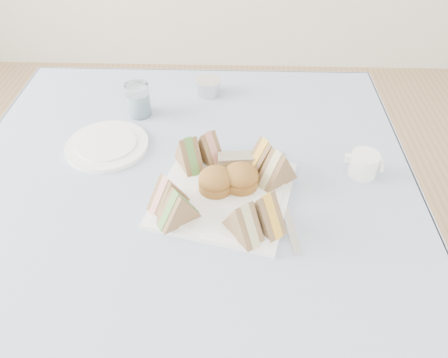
{
  "coord_description": "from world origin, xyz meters",
  "views": [
    {
      "loc": [
        0.11,
        -0.72,
        1.39
      ],
      "look_at": [
        0.09,
        -0.05,
        0.8
      ],
      "focal_mm": 35.0,
      "sensor_mm": 36.0,
      "label": 1
    }
  ],
  "objects_px": {
    "serving_plate": "(224,194)",
    "creamer_jug": "(364,164)",
    "water_glass": "(138,100)",
    "table": "(194,280)"
  },
  "relations": [
    {
      "from": "water_glass",
      "to": "table",
      "type": "bearing_deg",
      "value": -60.25
    },
    {
      "from": "serving_plate",
      "to": "water_glass",
      "type": "height_order",
      "value": "water_glass"
    },
    {
      "from": "serving_plate",
      "to": "creamer_jug",
      "type": "distance_m",
      "value": 0.32
    },
    {
      "from": "water_glass",
      "to": "creamer_jug",
      "type": "bearing_deg",
      "value": -22.53
    },
    {
      "from": "water_glass",
      "to": "creamer_jug",
      "type": "distance_m",
      "value": 0.59
    },
    {
      "from": "table",
      "to": "creamer_jug",
      "type": "bearing_deg",
      "value": 5.06
    },
    {
      "from": "creamer_jug",
      "to": "water_glass",
      "type": "bearing_deg",
      "value": 168.74
    },
    {
      "from": "serving_plate",
      "to": "water_glass",
      "type": "distance_m",
      "value": 0.39
    },
    {
      "from": "serving_plate",
      "to": "water_glass",
      "type": "bearing_deg",
      "value": 140.69
    },
    {
      "from": "serving_plate",
      "to": "creamer_jug",
      "type": "bearing_deg",
      "value": 28.98
    }
  ]
}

